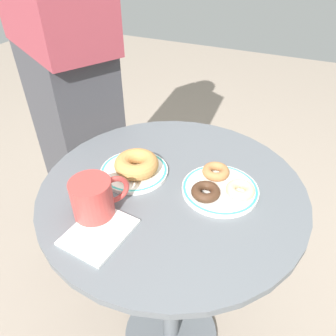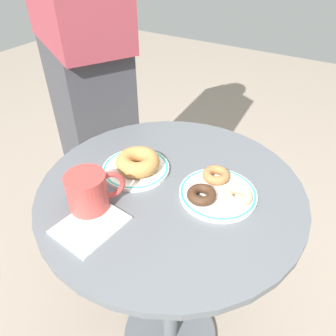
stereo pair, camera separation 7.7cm
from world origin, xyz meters
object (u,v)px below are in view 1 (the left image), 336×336
plate_left (134,171)px  paper_napkin (99,232)px  donut_glazed (240,190)px  donut_cinnamon (216,171)px  cafe_table (172,251)px  coffee_mug (94,198)px  plate_right (220,189)px  person_figure (65,69)px  donut_old_fashioned (136,164)px  donut_chocolate (206,192)px

plate_left → paper_napkin: bearing=-81.7°
donut_glazed → donut_cinnamon: (-0.07, 0.04, 0.00)m
cafe_table → coffee_mug: size_ratio=6.58×
cafe_table → plate_right: (0.11, 0.03, 0.26)m
plate_right → donut_glazed: donut_glazed is taller
person_figure → plate_right: bearing=-21.9°
plate_left → coffee_mug: bearing=-92.0°
donut_old_fashioned → donut_chocolate: (0.19, -0.02, -0.01)m
coffee_mug → paper_napkin: bearing=-51.3°
cafe_table → donut_glazed: size_ratio=11.38×
plate_left → person_figure: size_ratio=0.10×
plate_right → paper_napkin: plate_right is taller
plate_left → coffee_mug: (-0.01, -0.16, 0.04)m
plate_right → donut_chocolate: size_ratio=2.71×
coffee_mug → donut_glazed: bearing=33.4°
donut_old_fashioned → donut_chocolate: bearing=-5.5°
donut_old_fashioned → cafe_table: bearing=-3.8°
plate_left → donut_glazed: 0.27m
donut_chocolate → paper_napkin: 0.25m
cafe_table → person_figure: person_figure is taller
cafe_table → donut_glazed: 0.31m
donut_old_fashioned → coffee_mug: (-0.01, -0.16, 0.01)m
coffee_mug → person_figure: bearing=132.7°
donut_cinnamon → donut_chocolate: 0.08m
donut_cinnamon → donut_glazed: bearing=-30.9°
cafe_table → plate_right: plate_right is taller
cafe_table → paper_napkin: bearing=-112.0°
donut_old_fashioned → person_figure: (-0.41, 0.27, 0.09)m
person_figure → coffee_mug: bearing=-47.3°
paper_napkin → person_figure: (-0.43, 0.48, 0.11)m
donut_glazed → coffee_mug: 0.33m
donut_old_fashioned → plate_left: bearing=171.2°
donut_cinnamon → paper_napkin: (-0.16, -0.27, -0.02)m
plate_left → cafe_table: bearing=-4.2°
plate_left → donut_glazed: donut_glazed is taller
donut_glazed → person_figure: 0.72m
donut_old_fashioned → person_figure: size_ratio=0.06×
donut_cinnamon → person_figure: bearing=160.6°
plate_right → paper_napkin: size_ratio=1.32×
donut_glazed → paper_napkin: donut_glazed is taller
coffee_mug → donut_old_fashioned: bearing=84.8°
paper_napkin → coffee_mug: 0.07m
donut_glazed → coffee_mug: (-0.27, -0.18, 0.02)m
donut_chocolate → paper_napkin: size_ratio=0.49×
plate_left → donut_chocolate: size_ratio=2.56×
plate_right → plate_left: bearing=-174.4°
donut_glazed → person_figure: size_ratio=0.04×
donut_chocolate → coffee_mug: (-0.20, -0.14, 0.02)m
donut_cinnamon → person_figure: 0.64m
plate_right → person_figure: size_ratio=0.10×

